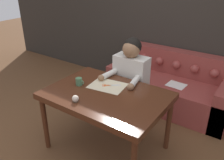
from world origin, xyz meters
TOP-DOWN VIEW (x-y plane):
  - ground_plane at (0.00, 0.00)m, footprint 16.00×16.00m
  - wall_back at (0.00, 1.90)m, footprint 8.00×0.06m
  - dining_table at (0.02, 0.04)m, footprint 1.33×0.94m
  - couch at (0.24, 1.47)m, footprint 1.84×0.86m
  - person at (-0.02, 0.64)m, footprint 0.50×0.56m
  - pattern_paper_main at (-0.07, 0.19)m, footprint 0.45×0.37m
  - scissors at (-0.06, 0.20)m, footprint 0.21×0.17m
  - mug at (-0.35, 0.02)m, footprint 0.11×0.08m
  - pin_cushion at (-0.13, -0.29)m, footprint 0.07×0.07m

SIDE VIEW (x-z plane):
  - ground_plane at x=0.00m, z-range 0.00..0.00m
  - couch at x=0.24m, z-range -0.11..0.72m
  - person at x=-0.02m, z-range 0.03..1.28m
  - dining_table at x=0.02m, z-range 0.31..1.08m
  - pattern_paper_main at x=-0.07m, z-range 0.77..0.77m
  - scissors at x=-0.06m, z-range 0.77..0.77m
  - pin_cushion at x=-0.13m, z-range 0.76..0.83m
  - mug at x=-0.35m, z-range 0.77..0.86m
  - wall_back at x=0.00m, z-range 0.00..2.60m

